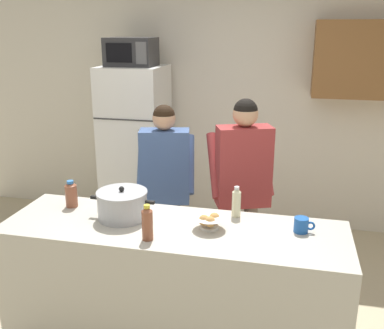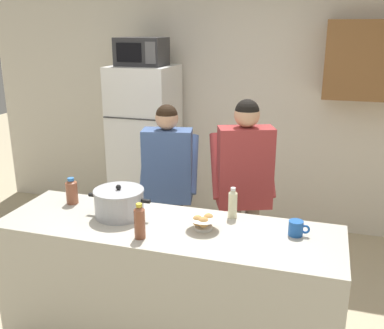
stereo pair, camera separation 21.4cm
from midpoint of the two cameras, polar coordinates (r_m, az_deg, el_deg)
name	(u,v)px [view 2 (the right image)]	position (r m, az deg, el deg)	size (l,w,h in m)	color
back_wall_unit	(262,101)	(4.82, 10.29, 8.04)	(6.00, 0.48, 2.60)	silver
kitchen_island	(168,288)	(3.10, -1.02, -15.65)	(2.22, 0.68, 0.92)	#BCB7A8
refrigerator	(146,148)	(4.82, -4.73, 2.09)	(0.64, 0.68, 1.76)	white
microwave	(142,52)	(4.64, -5.15, 14.28)	(0.48, 0.37, 0.28)	#2D2D30
person_near_pot	(168,176)	(3.64, -1.44, -1.55)	(0.54, 0.48, 1.57)	black
person_by_sink	(244,178)	(3.47, 8.53, -1.78)	(0.60, 0.54, 1.64)	#726656
cooking_pot	(119,203)	(3.01, -7.35, -4.93)	(0.45, 0.34, 0.22)	#ADAFB5
coffee_mug	(296,228)	(2.83, 15.43, -7.95)	(0.13, 0.09, 0.10)	#1E59B2
bread_bowl	(203,222)	(2.81, 3.67, -7.42)	(0.21, 0.21, 0.10)	white
bottle_near_edge	(72,191)	(3.28, -13.45, -3.36)	(0.08, 0.08, 0.19)	brown
bottle_mid_counter	(140,221)	(2.68, -4.49, -7.35)	(0.07, 0.07, 0.22)	brown
bottle_far_corner	(233,203)	(2.98, 7.33, -4.97)	(0.06, 0.06, 0.21)	beige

